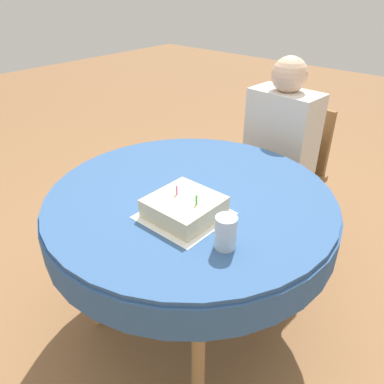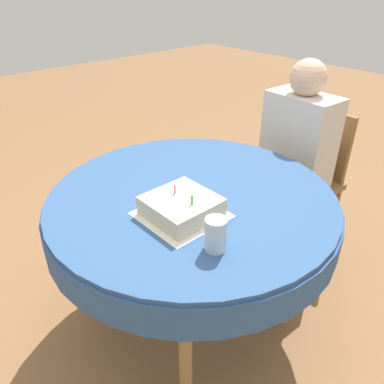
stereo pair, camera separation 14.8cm
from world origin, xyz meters
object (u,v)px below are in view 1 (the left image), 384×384
(chair, at_px, (283,169))
(drinking_glass, at_px, (226,232))
(birthday_cake, at_px, (184,207))
(person, at_px, (279,141))

(chair, bearing_deg, drinking_glass, -67.94)
(chair, xyz_separation_m, birthday_cake, (0.14, -1.06, 0.30))
(chair, height_order, person, person)
(chair, bearing_deg, person, -90.00)
(chair, relative_size, birthday_cake, 3.57)
(birthday_cake, relative_size, drinking_glass, 2.04)
(birthday_cake, bearing_deg, drinking_glass, -11.76)
(chair, height_order, drinking_glass, chair)
(chair, bearing_deg, birthday_cake, -78.79)
(person, distance_m, birthday_cake, 0.98)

